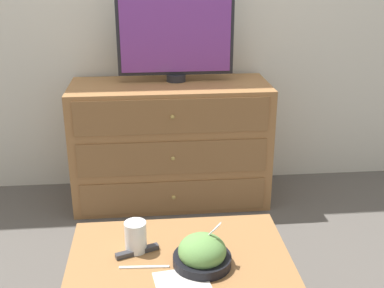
{
  "coord_description": "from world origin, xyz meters",
  "views": [
    {
      "loc": [
        -0.09,
        -3.01,
        1.43
      ],
      "look_at": [
        0.08,
        -1.23,
        0.74
      ],
      "focal_mm": 45.0,
      "sensor_mm": 36.0,
      "label": 1
    }
  ],
  "objects": [
    {
      "name": "napkin",
      "position": [
        0.0,
        -1.73,
        0.44
      ],
      "size": [
        0.2,
        0.2,
        0.0
      ],
      "color": "silver",
      "rests_on": "coffee_table"
    },
    {
      "name": "remote_control",
      "position": [
        -0.15,
        -1.53,
        0.45
      ],
      "size": [
        0.16,
        0.08,
        0.02
      ],
      "color": "#38383D",
      "rests_on": "coffee_table"
    },
    {
      "name": "coffee_table",
      "position": [
        0.0,
        -1.59,
        0.37
      ],
      "size": [
        0.79,
        0.59,
        0.44
      ],
      "color": "#9E6B3D",
      "rests_on": "ground_plane"
    },
    {
      "name": "knife",
      "position": [
        -0.13,
        -1.62,
        0.44
      ],
      "size": [
        0.17,
        0.02,
        0.01
      ],
      "color": "white",
      "rests_on": "coffee_table"
    },
    {
      "name": "dresser",
      "position": [
        0.04,
        -0.27,
        0.37
      ],
      "size": [
        1.17,
        0.49,
        0.74
      ],
      "color": "#9E6B3D",
      "rests_on": "ground_plane"
    },
    {
      "name": "ground_plane",
      "position": [
        0.0,
        0.0,
        0.0
      ],
      "size": [
        12.0,
        12.0,
        0.0
      ],
      "primitive_type": "plane",
      "color": "#56514C"
    },
    {
      "name": "takeout_bowl",
      "position": [
        0.07,
        -1.62,
        0.48
      ],
      "size": [
        0.2,
        0.2,
        0.16
      ],
      "color": "black",
      "rests_on": "coffee_table"
    },
    {
      "name": "drink_cup",
      "position": [
        -0.15,
        -1.51,
        0.49
      ],
      "size": [
        0.08,
        0.08,
        0.11
      ],
      "color": "white",
      "rests_on": "coffee_table"
    },
    {
      "name": "tv",
      "position": [
        0.08,
        -0.19,
        1.0
      ],
      "size": [
        0.68,
        0.12,
        0.49
      ],
      "color": "#232328",
      "rests_on": "dresser"
    }
  ]
}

